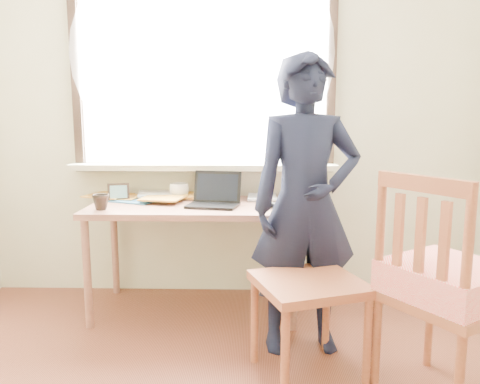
{
  "coord_description": "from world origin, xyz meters",
  "views": [
    {
      "loc": [
        0.14,
        -1.33,
        1.28
      ],
      "look_at": [
        0.08,
        0.95,
        0.91
      ],
      "focal_mm": 35.0,
      "sensor_mm": 36.0,
      "label": 1
    }
  ],
  "objects_px": {
    "desk": "(195,215)",
    "mug_dark": "(101,202)",
    "laptop": "(215,198)",
    "side_chair": "(445,284)",
    "person": "(306,206)",
    "mug_white": "(179,191)",
    "work_chair": "(309,295)"
  },
  "relations": [
    {
      "from": "laptop",
      "to": "mug_dark",
      "type": "bearing_deg",
      "value": -166.86
    },
    {
      "from": "work_chair",
      "to": "side_chair",
      "type": "distance_m",
      "value": 0.61
    },
    {
      "from": "mug_dark",
      "to": "person",
      "type": "height_order",
      "value": "person"
    },
    {
      "from": "side_chair",
      "to": "person",
      "type": "relative_size",
      "value": 0.65
    },
    {
      "from": "laptop",
      "to": "work_chair",
      "type": "relative_size",
      "value": 0.58
    },
    {
      "from": "mug_white",
      "to": "person",
      "type": "bearing_deg",
      "value": -41.64
    },
    {
      "from": "person",
      "to": "mug_white",
      "type": "bearing_deg",
      "value": 130.63
    },
    {
      "from": "side_chair",
      "to": "desk",
      "type": "bearing_deg",
      "value": 141.63
    },
    {
      "from": "person",
      "to": "desk",
      "type": "bearing_deg",
      "value": 135.64
    },
    {
      "from": "laptop",
      "to": "mug_white",
      "type": "xyz_separation_m",
      "value": [
        -0.27,
        0.25,
        0.0
      ]
    },
    {
      "from": "mug_white",
      "to": "person",
      "type": "distance_m",
      "value": 1.06
    },
    {
      "from": "mug_dark",
      "to": "work_chair",
      "type": "distance_m",
      "value": 1.37
    },
    {
      "from": "mug_white",
      "to": "mug_dark",
      "type": "xyz_separation_m",
      "value": [
        -0.41,
        -0.41,
        -0.01
      ]
    },
    {
      "from": "desk",
      "to": "side_chair",
      "type": "relative_size",
      "value": 1.29
    },
    {
      "from": "mug_white",
      "to": "work_chair",
      "type": "relative_size",
      "value": 0.22
    },
    {
      "from": "mug_dark",
      "to": "side_chair",
      "type": "distance_m",
      "value": 1.94
    },
    {
      "from": "desk",
      "to": "mug_dark",
      "type": "distance_m",
      "value": 0.59
    },
    {
      "from": "desk",
      "to": "person",
      "type": "xyz_separation_m",
      "value": [
        0.66,
        -0.49,
        0.16
      ]
    },
    {
      "from": "work_chair",
      "to": "side_chair",
      "type": "bearing_deg",
      "value": -18.04
    },
    {
      "from": "mug_dark",
      "to": "laptop",
      "type": "bearing_deg",
      "value": 13.14
    },
    {
      "from": "desk",
      "to": "person",
      "type": "height_order",
      "value": "person"
    },
    {
      "from": "desk",
      "to": "mug_white",
      "type": "xyz_separation_m",
      "value": [
        -0.13,
        0.21,
        0.13
      ]
    },
    {
      "from": "desk",
      "to": "laptop",
      "type": "distance_m",
      "value": 0.19
    },
    {
      "from": "laptop",
      "to": "person",
      "type": "relative_size",
      "value": 0.22
    },
    {
      "from": "laptop",
      "to": "side_chair",
      "type": "xyz_separation_m",
      "value": [
        1.09,
        -0.93,
        -0.22
      ]
    },
    {
      "from": "laptop",
      "to": "mug_dark",
      "type": "height_order",
      "value": "laptop"
    },
    {
      "from": "work_chair",
      "to": "mug_dark",
      "type": "bearing_deg",
      "value": 153.89
    },
    {
      "from": "desk",
      "to": "mug_white",
      "type": "height_order",
      "value": "mug_white"
    },
    {
      "from": "laptop",
      "to": "side_chair",
      "type": "bearing_deg",
      "value": -40.55
    },
    {
      "from": "work_chair",
      "to": "person",
      "type": "relative_size",
      "value": 0.38
    },
    {
      "from": "desk",
      "to": "mug_dark",
      "type": "bearing_deg",
      "value": -160.46
    },
    {
      "from": "desk",
      "to": "work_chair",
      "type": "height_order",
      "value": "desk"
    }
  ]
}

